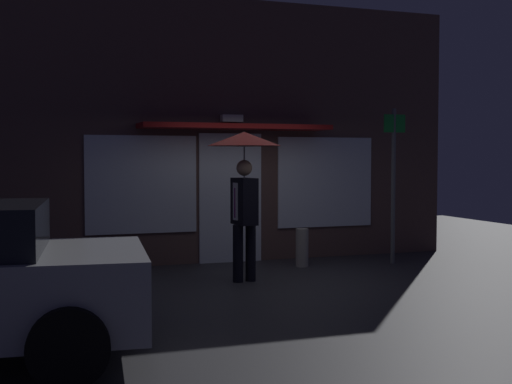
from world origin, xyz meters
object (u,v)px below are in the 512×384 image
Objects in this scene: street_sign_post at (393,176)px; sidewalk_bollard at (302,248)px; person_with_umbrella at (244,166)px; sidewalk_bollard_2 at (128,259)px.

sidewalk_bollard is at bearing 173.60° from street_sign_post.
person_with_umbrella is 4.09× the size of sidewalk_bollard_2.
person_with_umbrella is at bearing -32.95° from sidewalk_bollard_2.
street_sign_post is 4.59m from sidewalk_bollard_2.
person_with_umbrella is 3.44× the size of sidewalk_bollard.
sidewalk_bollard_2 is (-4.43, 0.20, -1.21)m from street_sign_post.
person_with_umbrella is 3.02m from street_sign_post.
street_sign_post reaches higher than sidewalk_bollard_2.
street_sign_post is 4.17× the size of sidewalk_bollard.
person_with_umbrella reaches higher than sidewalk_bollard.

